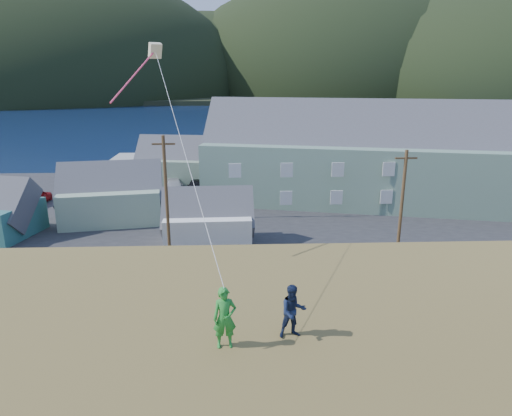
{
  "coord_description": "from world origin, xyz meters",
  "views": [
    {
      "loc": [
        0.95,
        -30.09,
        14.05
      ],
      "look_at": [
        1.65,
        -12.6,
        8.8
      ],
      "focal_mm": 32.0,
      "sensor_mm": 36.0,
      "label": 1
    }
  ],
  "objects": [
    {
      "name": "shed_palegreen_near",
      "position": [
        -11.27,
        12.88,
        2.65
      ],
      "size": [
        10.46,
        7.45,
        7.03
      ],
      "rotation": [
        0.0,
        0.0,
        0.15
      ],
      "color": "gray",
      "rests_on": "waterfront_lot"
    },
    {
      "name": "grass_strip",
      "position": [
        0.0,
        -2.0,
        0.05
      ],
      "size": [
        110.0,
        8.0,
        0.1
      ],
      "primitive_type": "cube",
      "color": "#4C3D19",
      "rests_on": "ground"
    },
    {
      "name": "shed_palegreen_far",
      "position": [
        -6.11,
        27.45,
        2.92
      ],
      "size": [
        12.24,
        8.15,
        7.67
      ],
      "rotation": [
        0.0,
        0.0,
        -0.16
      ],
      "color": "slate",
      "rests_on": "waterfront_lot"
    },
    {
      "name": "kite_flyer_green",
      "position": [
        0.56,
        -19.75,
        8.03
      ],
      "size": [
        0.65,
        0.47,
        1.65
      ],
      "primitive_type": "imported",
      "rotation": [
        0.0,
        0.0,
        0.12
      ],
      "color": "#24862D",
      "rests_on": "hillside"
    },
    {
      "name": "waterfront_lot",
      "position": [
        0.0,
        17.0,
        0.06
      ],
      "size": [
        72.0,
        36.0,
        0.12
      ],
      "primitive_type": "cube",
      "color": "#28282B",
      "rests_on": "ground"
    },
    {
      "name": "far_hills",
      "position": [
        35.59,
        279.38,
        2.0
      ],
      "size": [
        760.0,
        265.0,
        143.0
      ],
      "color": "black",
      "rests_on": "ground"
    },
    {
      "name": "kite_flyer_navy",
      "position": [
        2.36,
        -19.35,
        7.95
      ],
      "size": [
        0.82,
        0.69,
        1.49
      ],
      "primitive_type": "imported",
      "rotation": [
        0.0,
        0.0,
        0.19
      ],
      "color": "#16203D",
      "rests_on": "hillside"
    },
    {
      "name": "shed_white",
      "position": [
        -1.56,
        5.92,
        2.3
      ],
      "size": [
        7.61,
        5.18,
        5.95
      ],
      "rotation": [
        0.0,
        0.0,
        0.03
      ],
      "color": "white",
      "rests_on": "waterfront_lot"
    },
    {
      "name": "lodge",
      "position": [
        16.65,
        18.51,
        5.21
      ],
      "size": [
        40.04,
        18.97,
        13.59
      ],
      "rotation": [
        0.0,
        0.0,
        -0.22
      ],
      "color": "slate",
      "rests_on": "waterfront_lot"
    },
    {
      "name": "utility_poles",
      "position": [
        -3.22,
        1.5,
        4.72
      ],
      "size": [
        30.53,
        0.24,
        9.74
      ],
      "color": "#47331E",
      "rests_on": "waterfront_lot"
    },
    {
      "name": "parked_cars",
      "position": [
        -8.53,
        21.14,
        0.84
      ],
      "size": [
        27.02,
        12.94,
        1.58
      ],
      "color": "#AC1519",
      "rests_on": "waterfront_lot"
    },
    {
      "name": "ground",
      "position": [
        0.0,
        0.0,
        0.0
      ],
      "size": [
        900.0,
        900.0,
        0.0
      ],
      "primitive_type": "plane",
      "color": "#0A1638",
      "rests_on": "ground"
    },
    {
      "name": "kite_rig",
      "position": [
        -2.21,
        -11.89,
        14.58
      ],
      "size": [
        2.0,
        4.4,
        10.5
      ],
      "color": "beige",
      "rests_on": "ground"
    },
    {
      "name": "wharf",
      "position": [
        -6.0,
        40.0,
        0.45
      ],
      "size": [
        26.0,
        14.0,
        0.9
      ],
      "primitive_type": "cube",
      "color": "gray",
      "rests_on": "ground"
    },
    {
      "name": "far_shore",
      "position": [
        0.0,
        330.0,
        1.0
      ],
      "size": [
        900.0,
        320.0,
        2.0
      ],
      "primitive_type": "cube",
      "color": "black",
      "rests_on": "ground"
    }
  ]
}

